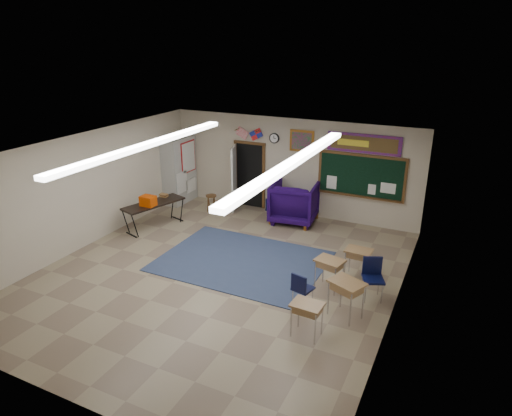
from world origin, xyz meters
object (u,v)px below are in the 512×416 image
at_px(wooden_stool, 211,204).
at_px(wingback_armchair, 294,202).
at_px(student_desk_front_right, 358,262).
at_px(student_desk_front_left, 329,273).
at_px(folding_table, 154,214).

bearing_deg(wooden_stool, wingback_armchair, 10.23).
distance_m(student_desk_front_right, wooden_stool, 5.63).
bearing_deg(student_desk_front_left, student_desk_front_right, 73.20).
bearing_deg(student_desk_front_right, folding_table, 179.60).
bearing_deg(folding_table, wingback_armchair, 49.43).
height_order(student_desk_front_right, wooden_stool, student_desk_front_right).
height_order(folding_table, wooden_stool, folding_table).
distance_m(student_desk_front_left, wooden_stool, 5.58).
xyz_separation_m(folding_table, wooden_stool, (0.88, 1.75, -0.11)).
xyz_separation_m(student_desk_front_left, student_desk_front_right, (0.45, 0.78, -0.01)).
bearing_deg(student_desk_front_left, wooden_stool, 161.52).
bearing_deg(student_desk_front_left, wingback_armchair, 135.25).
bearing_deg(wingback_armchair, student_desk_front_left, 115.44).
distance_m(student_desk_front_left, student_desk_front_right, 0.90).
xyz_separation_m(wingback_armchair, student_desk_front_left, (2.14, -3.37, -0.21)).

